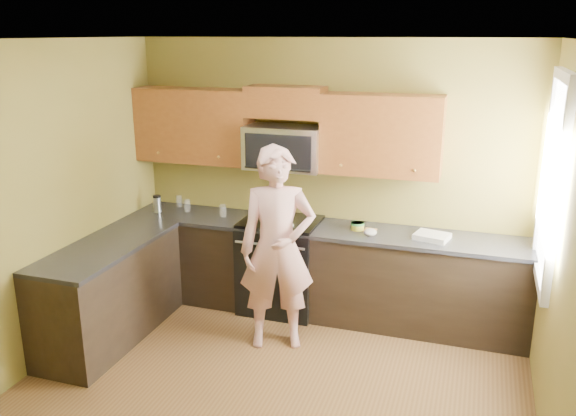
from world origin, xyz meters
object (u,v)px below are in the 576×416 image
at_px(stove, 281,265).
at_px(frying_pan, 276,226).
at_px(butter_tub, 357,230).
at_px(microwave, 285,168).
at_px(woman, 278,249).
at_px(travel_mug, 158,212).

relative_size(stove, frying_pan, 2.07).
bearing_deg(butter_tub, microwave, 173.08).
distance_m(stove, woman, 0.85).
relative_size(butter_tub, travel_mug, 0.72).
distance_m(stove, travel_mug, 1.43).
bearing_deg(travel_mug, stove, 1.89).
bearing_deg(microwave, woman, -75.77).
relative_size(stove, butter_tub, 7.38).
bearing_deg(frying_pan, microwave, 111.79).
xyz_separation_m(stove, butter_tub, (0.77, 0.03, 0.45)).
xyz_separation_m(microwave, frying_pan, (0.02, -0.31, -0.50)).
bearing_deg(woman, stove, 86.16).
xyz_separation_m(microwave, travel_mug, (-1.36, -0.17, -0.53)).
bearing_deg(microwave, butter_tub, -6.92).
bearing_deg(microwave, frying_pan, -86.27).
height_order(microwave, frying_pan, microwave).
xyz_separation_m(stove, microwave, (0.00, 0.12, 0.97)).
height_order(frying_pan, travel_mug, travel_mug).
relative_size(stove, microwave, 1.25).
relative_size(woman, frying_pan, 4.00).
xyz_separation_m(woman, butter_tub, (0.56, 0.73, 0.00)).
distance_m(frying_pan, travel_mug, 1.39).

